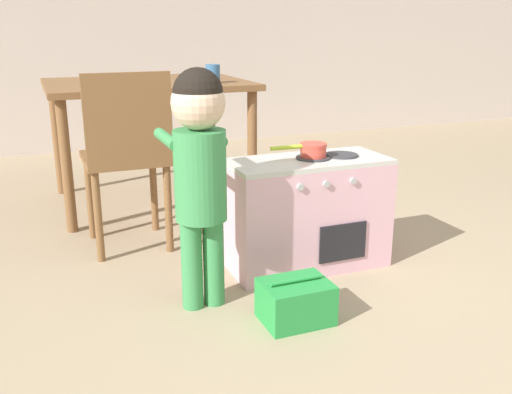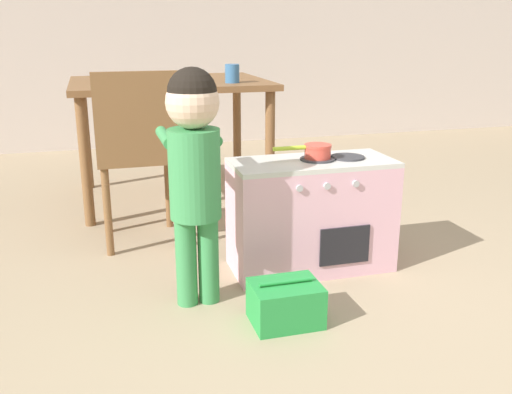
{
  "view_description": "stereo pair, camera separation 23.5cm",
  "coord_description": "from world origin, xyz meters",
  "px_view_note": "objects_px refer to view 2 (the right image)",
  "views": [
    {
      "loc": [
        -1.11,
        -1.23,
        1.05
      ],
      "look_at": [
        -0.27,
        0.85,
        0.37
      ],
      "focal_mm": 40.0,
      "sensor_mm": 36.0,
      "label": 1
    },
    {
      "loc": [
        -0.89,
        -1.31,
        1.05
      ],
      "look_at": [
        -0.27,
        0.85,
        0.37
      ],
      "focal_mm": 40.0,
      "sensor_mm": 36.0,
      "label": 2
    }
  ],
  "objects_px": {
    "dining_chair_near": "(138,152)",
    "dining_table": "(170,95)",
    "toy_pot": "(316,150)",
    "play_kitchen": "(312,215)",
    "child_figure": "(194,155)",
    "toy_basket": "(286,303)",
    "cup_on_table": "(232,74)"
  },
  "relations": [
    {
      "from": "toy_pot",
      "to": "dining_table",
      "type": "bearing_deg",
      "value": 110.09
    },
    {
      "from": "toy_pot",
      "to": "dining_table",
      "type": "relative_size",
      "value": 0.23
    },
    {
      "from": "toy_basket",
      "to": "dining_table",
      "type": "bearing_deg",
      "value": 95.76
    },
    {
      "from": "dining_chair_near",
      "to": "dining_table",
      "type": "bearing_deg",
      "value": 71.01
    },
    {
      "from": "dining_table",
      "to": "dining_chair_near",
      "type": "relative_size",
      "value": 1.34
    },
    {
      "from": "toy_pot",
      "to": "child_figure",
      "type": "relative_size",
      "value": 0.28
    },
    {
      "from": "play_kitchen",
      "to": "child_figure",
      "type": "height_order",
      "value": "child_figure"
    },
    {
      "from": "child_figure",
      "to": "dining_chair_near",
      "type": "xyz_separation_m",
      "value": [
        -0.15,
        0.69,
        -0.12
      ]
    },
    {
      "from": "dining_chair_near",
      "to": "cup_on_table",
      "type": "height_order",
      "value": "dining_chair_near"
    },
    {
      "from": "toy_pot",
      "to": "dining_chair_near",
      "type": "xyz_separation_m",
      "value": [
        -0.72,
        0.49,
        -0.07
      ]
    },
    {
      "from": "child_figure",
      "to": "play_kitchen",
      "type": "bearing_deg",
      "value": 19.68
    },
    {
      "from": "toy_basket",
      "to": "dining_table",
      "type": "distance_m",
      "value": 1.79
    },
    {
      "from": "dining_table",
      "to": "dining_chair_near",
      "type": "bearing_deg",
      "value": -108.99
    },
    {
      "from": "toy_pot",
      "to": "toy_basket",
      "type": "xyz_separation_m",
      "value": [
        -0.28,
        -0.45,
        -0.46
      ]
    },
    {
      "from": "play_kitchen",
      "to": "dining_table",
      "type": "distance_m",
      "value": 1.38
    },
    {
      "from": "dining_table",
      "to": "cup_on_table",
      "type": "xyz_separation_m",
      "value": [
        0.33,
        -0.26,
        0.14
      ]
    },
    {
      "from": "child_figure",
      "to": "toy_basket",
      "type": "distance_m",
      "value": 0.64
    },
    {
      "from": "dining_table",
      "to": "cup_on_table",
      "type": "distance_m",
      "value": 0.44
    },
    {
      "from": "play_kitchen",
      "to": "dining_table",
      "type": "height_order",
      "value": "dining_table"
    },
    {
      "from": "toy_basket",
      "to": "cup_on_table",
      "type": "height_order",
      "value": "cup_on_table"
    },
    {
      "from": "play_kitchen",
      "to": "toy_basket",
      "type": "relative_size",
      "value": 2.83
    },
    {
      "from": "toy_basket",
      "to": "dining_chair_near",
      "type": "relative_size",
      "value": 0.29
    },
    {
      "from": "play_kitchen",
      "to": "toy_pot",
      "type": "bearing_deg",
      "value": 2.53
    },
    {
      "from": "toy_pot",
      "to": "dining_chair_near",
      "type": "height_order",
      "value": "dining_chair_near"
    },
    {
      "from": "child_figure",
      "to": "toy_basket",
      "type": "height_order",
      "value": "child_figure"
    },
    {
      "from": "toy_basket",
      "to": "dining_table",
      "type": "relative_size",
      "value": 0.22
    },
    {
      "from": "toy_pot",
      "to": "dining_table",
      "type": "height_order",
      "value": "dining_table"
    },
    {
      "from": "toy_pot",
      "to": "child_figure",
      "type": "xyz_separation_m",
      "value": [
        -0.56,
        -0.2,
        0.05
      ]
    },
    {
      "from": "cup_on_table",
      "to": "dining_chair_near",
      "type": "bearing_deg",
      "value": -139.74
    },
    {
      "from": "play_kitchen",
      "to": "child_figure",
      "type": "relative_size",
      "value": 0.77
    },
    {
      "from": "dining_table",
      "to": "toy_basket",
      "type": "bearing_deg",
      "value": -84.24
    },
    {
      "from": "play_kitchen",
      "to": "toy_pot",
      "type": "distance_m",
      "value": 0.29
    }
  ]
}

